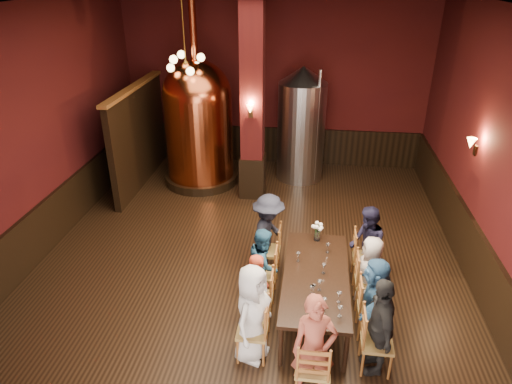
# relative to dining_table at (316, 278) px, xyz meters

# --- Properties ---
(room) EXTENTS (10.00, 10.02, 4.50)m
(room) POSITION_rel_dining_table_xyz_m (-1.23, 1.30, 1.56)
(room) COLOR black
(room) RESTS_ON ground
(wainscot_right) EXTENTS (0.08, 9.90, 1.00)m
(wainscot_right) POSITION_rel_dining_table_xyz_m (2.73, 1.30, -0.19)
(wainscot_right) COLOR black
(wainscot_right) RESTS_ON ground
(wainscot_back) EXTENTS (7.90, 0.08, 1.00)m
(wainscot_back) POSITION_rel_dining_table_xyz_m (-1.23, 6.26, -0.19)
(wainscot_back) COLOR black
(wainscot_back) RESTS_ON ground
(wainscot_left) EXTENTS (0.08, 9.90, 1.00)m
(wainscot_left) POSITION_rel_dining_table_xyz_m (-5.19, 1.30, -0.19)
(wainscot_left) COLOR black
(wainscot_left) RESTS_ON ground
(column) EXTENTS (0.58, 0.58, 4.50)m
(column) POSITION_rel_dining_table_xyz_m (-1.53, 4.10, 1.56)
(column) COLOR #430F0E
(column) RESTS_ON ground
(partition) EXTENTS (0.22, 3.50, 2.40)m
(partition) POSITION_rel_dining_table_xyz_m (-4.43, 4.50, 0.51)
(partition) COLOR black
(partition) RESTS_ON ground
(pendant_cluster) EXTENTS (0.90, 0.90, 1.70)m
(pendant_cluster) POSITION_rel_dining_table_xyz_m (-3.03, 4.20, 2.41)
(pendant_cluster) COLOR #A57226
(pendant_cluster) RESTS_ON room
(sconce_wall) EXTENTS (0.20, 0.20, 0.36)m
(sconce_wall) POSITION_rel_dining_table_xyz_m (2.67, 2.10, 1.51)
(sconce_wall) COLOR black
(sconce_wall) RESTS_ON room
(sconce_column) EXTENTS (0.20, 0.20, 0.36)m
(sconce_column) POSITION_rel_dining_table_xyz_m (-1.53, 3.80, 1.51)
(sconce_column) COLOR black
(sconce_column) RESTS_ON column
(dining_table) EXTENTS (1.02, 2.41, 0.75)m
(dining_table) POSITION_rel_dining_table_xyz_m (0.00, 0.00, 0.00)
(dining_table) COLOR black
(dining_table) RESTS_ON ground
(chair_0) EXTENTS (0.46, 0.46, 0.92)m
(chair_0) POSITION_rel_dining_table_xyz_m (-0.86, -0.99, -0.23)
(chair_0) COLOR brown
(chair_0) RESTS_ON ground
(person_0) EXTENTS (0.71, 0.86, 1.51)m
(person_0) POSITION_rel_dining_table_xyz_m (-0.86, -0.99, 0.07)
(person_0) COLOR silver
(person_0) RESTS_ON ground
(chair_1) EXTENTS (0.46, 0.46, 0.92)m
(chair_1) POSITION_rel_dining_table_xyz_m (-0.85, -0.32, -0.23)
(chair_1) COLOR brown
(chair_1) RESTS_ON ground
(person_1) EXTENTS (0.39, 0.51, 1.26)m
(person_1) POSITION_rel_dining_table_xyz_m (-0.85, -0.32, -0.06)
(person_1) COLOR #AC341D
(person_1) RESTS_ON ground
(chair_2) EXTENTS (0.46, 0.46, 0.92)m
(chair_2) POSITION_rel_dining_table_xyz_m (-0.85, 0.34, -0.23)
(chair_2) COLOR brown
(chair_2) RESTS_ON ground
(person_2) EXTENTS (0.31, 0.63, 1.29)m
(person_2) POSITION_rel_dining_table_xyz_m (-0.85, 0.34, -0.04)
(person_2) COLOR #235477
(person_2) RESTS_ON ground
(chair_3) EXTENTS (0.46, 0.46, 0.92)m
(chair_3) POSITION_rel_dining_table_xyz_m (-0.84, 1.01, -0.23)
(chair_3) COLOR brown
(chair_3) RESTS_ON ground
(person_3) EXTENTS (0.78, 1.10, 1.55)m
(person_3) POSITION_rel_dining_table_xyz_m (-0.84, 1.01, 0.09)
(person_3) COLOR black
(person_3) RESTS_ON ground
(chair_4) EXTENTS (0.46, 0.46, 0.92)m
(chair_4) POSITION_rel_dining_table_xyz_m (0.84, -1.01, -0.23)
(chair_4) COLOR brown
(chair_4) RESTS_ON ground
(person_4) EXTENTS (0.46, 0.91, 1.49)m
(person_4) POSITION_rel_dining_table_xyz_m (0.84, -1.01, 0.06)
(person_4) COLOR black
(person_4) RESTS_ON ground
(chair_5) EXTENTS (0.46, 0.46, 0.92)m
(chair_5) POSITION_rel_dining_table_xyz_m (0.85, -0.34, -0.23)
(chair_5) COLOR brown
(chair_5) RESTS_ON ground
(person_5) EXTENTS (0.53, 1.27, 1.33)m
(person_5) POSITION_rel_dining_table_xyz_m (0.85, -0.34, -0.02)
(person_5) COLOR #2B5482
(person_5) RESTS_ON ground
(chair_6) EXTENTS (0.46, 0.46, 0.92)m
(chair_6) POSITION_rel_dining_table_xyz_m (0.85, 0.32, -0.23)
(chair_6) COLOR brown
(chair_6) RESTS_ON ground
(person_6) EXTENTS (0.41, 0.62, 1.27)m
(person_6) POSITION_rel_dining_table_xyz_m (0.85, 0.32, -0.05)
(person_6) COLOR #B2A69D
(person_6) RESTS_ON ground
(chair_7) EXTENTS (0.46, 0.46, 0.92)m
(chair_7) POSITION_rel_dining_table_xyz_m (0.86, 0.99, -0.23)
(chair_7) COLOR brown
(chair_7) RESTS_ON ground
(person_7) EXTENTS (0.44, 0.73, 1.42)m
(person_7) POSITION_rel_dining_table_xyz_m (0.86, 0.99, 0.02)
(person_7) COLOR black
(person_7) RESTS_ON ground
(chair_8) EXTENTS (0.46, 0.46, 0.92)m
(chair_8) POSITION_rel_dining_table_xyz_m (-0.01, -1.55, -0.23)
(chair_8) COLOR brown
(chair_8) RESTS_ON ground
(person_8) EXTENTS (0.61, 0.45, 1.54)m
(person_8) POSITION_rel_dining_table_xyz_m (-0.01, -1.55, 0.08)
(person_8) COLOR brown
(person_8) RESTS_ON ground
(copper_kettle) EXTENTS (1.91, 1.91, 4.38)m
(copper_kettle) POSITION_rel_dining_table_xyz_m (-2.94, 4.69, 0.91)
(copper_kettle) COLOR black
(copper_kettle) RESTS_ON ground
(steel_vessel) EXTENTS (1.33, 1.33, 2.89)m
(steel_vessel) POSITION_rel_dining_table_xyz_m (-0.45, 5.28, 0.75)
(steel_vessel) COLOR #B2B2B7
(steel_vessel) RESTS_ON ground
(rose_vase) EXTENTS (0.21, 0.21, 0.35)m
(rose_vase) POSITION_rel_dining_table_xyz_m (0.01, 1.00, 0.29)
(rose_vase) COLOR white
(rose_vase) RESTS_ON dining_table
(wine_glass_0) EXTENTS (0.07, 0.07, 0.17)m
(wine_glass_0) POSITION_rel_dining_table_xyz_m (0.11, 0.05, 0.15)
(wine_glass_0) COLOR white
(wine_glass_0) RESTS_ON dining_table
(wine_glass_1) EXTENTS (0.07, 0.07, 0.17)m
(wine_glass_1) POSITION_rel_dining_table_xyz_m (0.18, 0.64, 0.15)
(wine_glass_1) COLOR white
(wine_glass_1) RESTS_ON dining_table
(wine_glass_2) EXTENTS (0.07, 0.07, 0.17)m
(wine_glass_2) POSITION_rel_dining_table_xyz_m (0.32, -0.90, 0.15)
(wine_glass_2) COLOR white
(wine_glass_2) RESTS_ON dining_table
(wine_glass_3) EXTENTS (0.07, 0.07, 0.17)m
(wine_glass_3) POSITION_rel_dining_table_xyz_m (-0.04, -0.48, 0.15)
(wine_glass_3) COLOR white
(wine_glass_3) RESTS_ON dining_table
(wine_glass_4) EXTENTS (0.07, 0.07, 0.17)m
(wine_glass_4) POSITION_rel_dining_table_xyz_m (0.05, -0.37, 0.15)
(wine_glass_4) COLOR white
(wine_glass_4) RESTS_ON dining_table
(wine_glass_5) EXTENTS (0.07, 0.07, 0.17)m
(wine_glass_5) POSITION_rel_dining_table_xyz_m (0.32, -0.60, 0.15)
(wine_glass_5) COLOR white
(wine_glass_5) RESTS_ON dining_table
(wine_glass_6) EXTENTS (0.07, 0.07, 0.17)m
(wine_glass_6) POSITION_rel_dining_table_xyz_m (-0.06, -0.50, 0.15)
(wine_glass_6) COLOR white
(wine_glass_6) RESTS_ON dining_table
(wine_glass_7) EXTENTS (0.07, 0.07, 0.17)m
(wine_glass_7) POSITION_rel_dining_table_xyz_m (0.08, -0.97, 0.15)
(wine_glass_7) COLOR white
(wine_glass_7) RESTS_ON dining_table
(wine_glass_8) EXTENTS (0.07, 0.07, 0.17)m
(wine_glass_8) POSITION_rel_dining_table_xyz_m (0.11, -0.76, 0.15)
(wine_glass_8) COLOR white
(wine_glass_8) RESTS_ON dining_table
(wine_glass_9) EXTENTS (0.07, 0.07, 0.17)m
(wine_glass_9) POSITION_rel_dining_table_xyz_m (-0.29, 0.32, 0.15)
(wine_glass_9) COLOR white
(wine_glass_9) RESTS_ON dining_table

